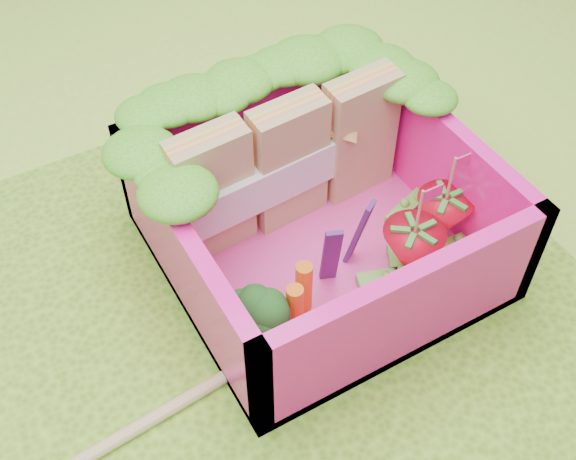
{
  "coord_description": "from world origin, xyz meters",
  "views": [
    {
      "loc": [
        -0.85,
        -1.64,
        2.54
      ],
      "look_at": [
        0.15,
        0.11,
        0.28
      ],
      "focal_mm": 45.0,
      "sensor_mm": 36.0,
      "label": 1
    }
  ],
  "objects_px": {
    "broccoli": "(259,315)",
    "strawberry_left": "(411,252)",
    "bento_box": "(319,213)",
    "sandwich_stack": "(289,163)",
    "strawberry_right": "(442,218)",
    "chopsticks": "(81,460)"
  },
  "relations": [
    {
      "from": "strawberry_left",
      "to": "strawberry_right",
      "type": "xyz_separation_m",
      "value": [
        0.24,
        0.1,
        -0.01
      ]
    },
    {
      "from": "strawberry_right",
      "to": "chopsticks",
      "type": "height_order",
      "value": "strawberry_right"
    },
    {
      "from": "bento_box",
      "to": "broccoli",
      "type": "distance_m",
      "value": 0.56
    },
    {
      "from": "bento_box",
      "to": "sandwich_stack",
      "type": "bearing_deg",
      "value": 88.81
    },
    {
      "from": "sandwich_stack",
      "to": "broccoli",
      "type": "height_order",
      "value": "sandwich_stack"
    },
    {
      "from": "bento_box",
      "to": "chopsticks",
      "type": "bearing_deg",
      "value": -161.44
    },
    {
      "from": "broccoli",
      "to": "strawberry_left",
      "type": "height_order",
      "value": "strawberry_left"
    },
    {
      "from": "strawberry_right",
      "to": "sandwich_stack",
      "type": "bearing_deg",
      "value": 135.6
    },
    {
      "from": "bento_box",
      "to": "strawberry_left",
      "type": "height_order",
      "value": "strawberry_left"
    },
    {
      "from": "broccoli",
      "to": "bento_box",
      "type": "bearing_deg",
      "value": 34.51
    },
    {
      "from": "sandwich_stack",
      "to": "broccoli",
      "type": "bearing_deg",
      "value": -128.74
    },
    {
      "from": "strawberry_right",
      "to": "strawberry_left",
      "type": "bearing_deg",
      "value": -158.05
    },
    {
      "from": "broccoli",
      "to": "strawberry_right",
      "type": "relative_size",
      "value": 0.69
    },
    {
      "from": "strawberry_right",
      "to": "bento_box",
      "type": "bearing_deg",
      "value": 156.22
    },
    {
      "from": "broccoli",
      "to": "chopsticks",
      "type": "distance_m",
      "value": 0.82
    },
    {
      "from": "sandwich_stack",
      "to": "strawberry_left",
      "type": "relative_size",
      "value": 2.21
    },
    {
      "from": "bento_box",
      "to": "strawberry_right",
      "type": "relative_size",
      "value": 2.66
    },
    {
      "from": "broccoli",
      "to": "chopsticks",
      "type": "xyz_separation_m",
      "value": [
        -0.79,
        -0.1,
        -0.22
      ]
    },
    {
      "from": "sandwich_stack",
      "to": "broccoli",
      "type": "distance_m",
      "value": 0.75
    },
    {
      "from": "sandwich_stack",
      "to": "bento_box",
      "type": "bearing_deg",
      "value": -91.19
    },
    {
      "from": "broccoli",
      "to": "strawberry_left",
      "type": "xyz_separation_m",
      "value": [
        0.72,
        -0.0,
        -0.05
      ]
    },
    {
      "from": "bento_box",
      "to": "sandwich_stack",
      "type": "height_order",
      "value": "sandwich_stack"
    }
  ]
}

